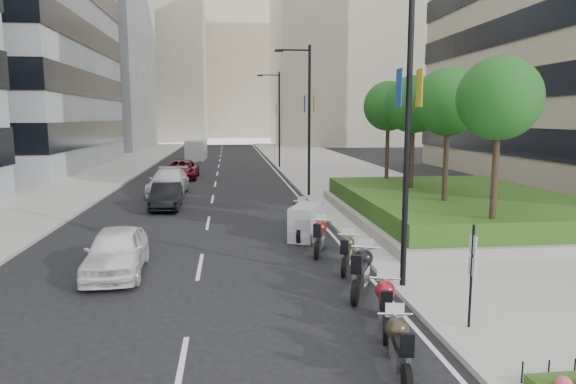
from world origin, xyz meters
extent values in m
plane|color=black|center=(0.00, 0.00, 0.00)|extent=(160.00, 160.00, 0.00)
cube|color=#9E9B93|center=(9.00, 30.00, 0.07)|extent=(10.00, 100.00, 0.15)
cube|color=#9E9B93|center=(-12.00, 30.00, 0.07)|extent=(8.00, 100.00, 0.15)
cube|color=silver|center=(3.70, 30.00, 0.01)|extent=(0.12, 100.00, 0.01)
cube|color=silver|center=(-1.50, 30.00, 0.01)|extent=(0.12, 100.00, 0.01)
cube|color=gray|center=(-24.00, 70.00, 15.00)|extent=(22.00, 26.00, 30.00)
cube|color=#B7AD93|center=(22.00, 80.00, 18.00)|extent=(28.00, 24.00, 36.00)
cube|color=#B7AD93|center=(-18.00, 100.00, 17.00)|extent=(26.00, 24.00, 34.00)
cube|color=#B7AD93|center=(2.00, 120.00, 19.00)|extent=(30.00, 24.00, 38.00)
cube|color=gray|center=(10.00, 10.00, 0.35)|extent=(10.00, 14.00, 0.40)
cube|color=#1F4714|center=(10.00, 10.00, 0.95)|extent=(9.40, 13.40, 0.80)
cylinder|color=#332319|center=(8.50, 4.00, 2.55)|extent=(0.22, 0.22, 4.00)
sphere|color=#174716|center=(8.50, 4.00, 5.45)|extent=(2.80, 2.80, 2.80)
cylinder|color=#332319|center=(8.50, 8.00, 2.55)|extent=(0.22, 0.22, 4.00)
sphere|color=#174716|center=(8.50, 8.00, 5.45)|extent=(2.80, 2.80, 2.80)
cylinder|color=#332319|center=(8.50, 12.00, 2.55)|extent=(0.22, 0.22, 4.00)
sphere|color=#174716|center=(8.50, 12.00, 5.45)|extent=(2.80, 2.80, 2.80)
cylinder|color=#332319|center=(8.50, 16.00, 2.55)|extent=(0.22, 0.22, 4.00)
sphere|color=#174716|center=(8.50, 16.00, 5.45)|extent=(2.80, 2.80, 2.80)
cylinder|color=black|center=(4.30, 1.00, 4.50)|extent=(0.16, 0.16, 9.00)
cube|color=yellow|center=(4.58, 1.00, 5.60)|extent=(0.02, 0.45, 1.00)
cube|color=navy|center=(4.02, 1.00, 5.60)|extent=(0.02, 0.45, 1.00)
cylinder|color=black|center=(4.30, 18.00, 4.50)|extent=(0.16, 0.16, 9.00)
cylinder|color=black|center=(3.40, 18.00, 8.70)|extent=(1.80, 0.10, 0.10)
cube|color=black|center=(2.50, 18.00, 8.65)|extent=(0.50, 0.22, 0.14)
cube|color=yellow|center=(4.58, 18.00, 5.60)|extent=(0.02, 0.45, 1.00)
cube|color=navy|center=(4.02, 18.00, 5.60)|extent=(0.02, 0.45, 1.00)
cylinder|color=black|center=(4.30, 36.00, 4.50)|extent=(0.16, 0.16, 9.00)
cylinder|color=black|center=(3.40, 36.00, 8.70)|extent=(1.80, 0.10, 0.10)
cube|color=black|center=(2.50, 36.00, 8.65)|extent=(0.50, 0.22, 0.14)
cube|color=yellow|center=(4.58, 36.00, 5.60)|extent=(0.02, 0.45, 1.00)
cube|color=navy|center=(4.02, 36.00, 5.60)|extent=(0.02, 0.45, 1.00)
cylinder|color=black|center=(4.80, -2.00, 1.25)|extent=(0.06, 0.06, 2.50)
cube|color=silver|center=(4.80, -2.00, 2.05)|extent=(0.02, 0.32, 0.42)
cube|color=silver|center=(4.80, -2.00, 1.55)|extent=(0.02, 0.32, 0.42)
cylinder|color=black|center=(2.51, -4.39, 0.29)|extent=(0.19, 0.59, 0.58)
cylinder|color=black|center=(2.72, -2.92, 0.29)|extent=(0.19, 0.59, 0.58)
cube|color=silver|center=(2.61, -3.70, 0.45)|extent=(0.39, 0.82, 0.39)
sphere|color=#322A1B|center=(2.65, -3.40, 0.80)|extent=(0.45, 0.45, 0.45)
cube|color=black|center=(2.57, -3.97, 0.74)|extent=(0.36, 0.73, 0.15)
cylinder|color=silver|center=(2.68, -3.15, 1.00)|extent=(0.69, 0.14, 0.05)
cylinder|color=black|center=(2.77, -2.34, 0.30)|extent=(0.28, 0.61, 0.60)
cylinder|color=black|center=(3.19, -0.84, 0.30)|extent=(0.28, 0.61, 0.60)
cube|color=silver|center=(2.97, -1.64, 0.47)|extent=(0.50, 0.87, 0.41)
sphere|color=maroon|center=(3.05, -1.33, 0.84)|extent=(0.47, 0.47, 0.47)
cube|color=black|center=(2.89, -1.92, 0.78)|extent=(0.46, 0.78, 0.16)
cylinder|color=silver|center=(3.13, -1.08, 1.05)|extent=(0.71, 0.24, 0.05)
cylinder|color=black|center=(2.69, 0.00, 0.34)|extent=(0.40, 0.67, 0.68)
cylinder|color=black|center=(3.42, 1.59, 0.34)|extent=(0.40, 0.67, 0.68)
cube|color=silver|center=(3.03, 0.75, 0.52)|extent=(0.69, 0.98, 0.46)
sphere|color=black|center=(3.18, 1.07, 0.94)|extent=(0.52, 0.52, 0.52)
cube|color=black|center=(2.89, 0.45, 0.87)|extent=(0.62, 0.87, 0.17)
cylinder|color=silver|center=(3.30, 1.34, 1.18)|extent=(0.76, 0.39, 0.05)
cylinder|color=black|center=(2.92, 2.36, 0.29)|extent=(0.30, 0.59, 0.59)
cylinder|color=black|center=(3.42, 3.79, 0.29)|extent=(0.30, 0.59, 0.59)
cube|color=silver|center=(3.15, 3.03, 0.46)|extent=(0.53, 0.86, 0.40)
sphere|color=#332E1C|center=(3.25, 3.32, 0.82)|extent=(0.46, 0.46, 0.46)
cube|color=black|center=(3.06, 2.76, 0.76)|extent=(0.49, 0.76, 0.15)
cylinder|color=silver|center=(3.34, 3.57, 1.03)|extent=(0.68, 0.28, 0.05)
cylinder|color=black|center=(2.43, 4.41, 0.31)|extent=(0.29, 0.64, 0.63)
cylinder|color=black|center=(2.89, 5.97, 0.31)|extent=(0.29, 0.64, 0.63)
cube|color=silver|center=(2.65, 5.14, 0.49)|extent=(0.53, 0.91, 0.43)
sphere|color=maroon|center=(2.74, 5.46, 0.87)|extent=(0.49, 0.49, 0.49)
cube|color=black|center=(2.56, 4.85, 0.81)|extent=(0.49, 0.81, 0.16)
cylinder|color=silver|center=(2.82, 5.73, 1.10)|extent=(0.74, 0.26, 0.05)
cylinder|color=black|center=(2.19, 6.63, 0.33)|extent=(0.37, 0.66, 0.66)
cylinder|color=black|center=(2.84, 8.21, 0.33)|extent=(0.37, 0.66, 0.66)
cube|color=gray|center=(2.51, 7.42, 0.69)|extent=(1.69, 2.42, 1.34)
cylinder|color=black|center=(2.31, 8.87, 0.31)|extent=(0.31, 0.62, 0.61)
cylinder|color=black|center=(2.82, 10.37, 0.31)|extent=(0.31, 0.62, 0.61)
cube|color=silver|center=(2.55, 9.57, 0.48)|extent=(0.55, 0.89, 0.42)
sphere|color=#2B2B18|center=(2.65, 9.89, 0.85)|extent=(0.48, 0.48, 0.48)
cube|color=black|center=(2.46, 9.29, 0.79)|extent=(0.50, 0.79, 0.16)
cylinder|color=silver|center=(2.74, 10.14, 1.07)|extent=(0.71, 0.28, 0.05)
imported|color=white|center=(-4.01, 3.52, 0.72)|extent=(1.92, 4.30, 1.44)
imported|color=black|center=(-3.84, 15.07, 0.68)|extent=(1.52, 4.17, 1.37)
imported|color=silver|center=(-4.29, 20.25, 0.80)|extent=(2.36, 5.56, 1.60)
imported|color=maroon|center=(-4.19, 28.64, 0.73)|extent=(2.50, 5.31, 1.47)
cube|color=#B6B6B8|center=(-4.15, 47.04, 1.11)|extent=(2.27, 5.40, 2.23)
cube|color=#B6B6B8|center=(-4.15, 45.02, 0.58)|extent=(2.08, 1.37, 1.17)
cylinder|color=black|center=(-5.00, 45.13, 0.37)|extent=(0.27, 0.74, 0.74)
cylinder|color=black|center=(-3.31, 45.13, 0.37)|extent=(0.27, 0.74, 0.74)
cylinder|color=black|center=(-5.00, 48.74, 0.37)|extent=(0.27, 0.74, 0.74)
cylinder|color=black|center=(-3.31, 48.74, 0.37)|extent=(0.27, 0.74, 0.74)
camera|label=1|loc=(-0.51, -12.44, 4.83)|focal=32.00mm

